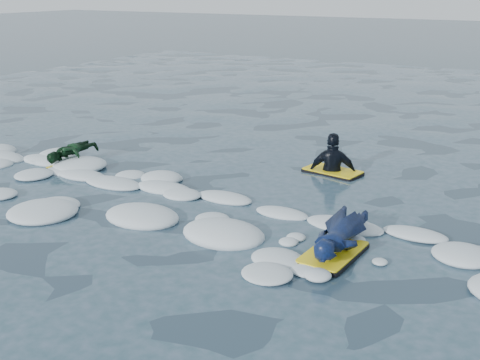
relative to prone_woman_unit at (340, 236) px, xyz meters
name	(u,v)px	position (x,y,z in m)	size (l,w,h in m)	color
ground	(141,226)	(-3.00, -0.63, -0.23)	(120.00, 120.00, 0.00)	#152B34
foam_band	(180,205)	(-3.00, 0.40, -0.23)	(12.00, 3.10, 0.30)	silver
prone_woman_unit	(340,236)	(0.00, 0.00, 0.00)	(0.78, 1.78, 0.45)	black
prone_child_unit	(72,154)	(-6.32, 1.28, -0.01)	(0.71, 1.20, 0.44)	black
waiting_rider_unit	(332,174)	(-1.39, 3.34, -0.24)	(1.20, 0.79, 1.67)	black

